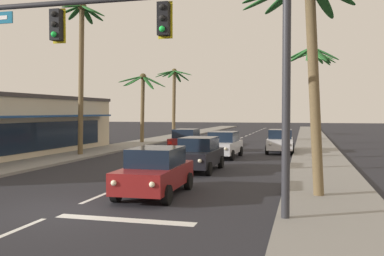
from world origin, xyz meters
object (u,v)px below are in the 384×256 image
object	(u,v)px
sedan_parked_nearest_kerb	(280,141)
palm_right_second	(313,79)
traffic_signal_mast	(170,41)
palm_left_second	(82,49)
palm_right_third	(315,76)
sedan_lead_at_stop_bar	(155,171)
palm_left_farthest	(174,88)
sedan_third_in_queue	(199,154)
sedan_oncoming_far	(186,140)
sedan_fifth_in_queue	(223,144)
palm_left_third	(143,92)
palm_right_nearest	(311,26)

from	to	relation	value
sedan_parked_nearest_kerb	palm_right_second	size ratio (longest dim) A/B	0.61
traffic_signal_mast	palm_left_second	size ratio (longest dim) A/B	1.00
traffic_signal_mast	palm_right_third	distance (m)	30.85
sedan_lead_at_stop_bar	sedan_parked_nearest_kerb	size ratio (longest dim) A/B	1.00
sedan_lead_at_stop_bar	palm_left_second	xyz separation A→B (m)	(-9.16, 11.54, 6.22)
sedan_parked_nearest_kerb	traffic_signal_mast	bearing A→B (deg)	-95.57
sedan_lead_at_stop_bar	palm_left_farthest	distance (m)	37.27
palm_left_second	palm_right_second	size ratio (longest dim) A/B	1.39
sedan_lead_at_stop_bar	palm_right_second	xyz separation A→B (m)	(5.59, 14.18, 4.18)
sedan_third_in_queue	sedan_oncoming_far	distance (m)	10.77
sedan_oncoming_far	palm_left_farthest	distance (m)	20.57
sedan_oncoming_far	palm_left_farthest	xyz separation A→B (m)	(-6.70, 18.79, 5.00)
palm_left_farthest	palm_right_second	xyz separation A→B (m)	(15.71, -21.34, -0.83)
sedan_third_in_queue	sedan_lead_at_stop_bar	bearing A→B (deg)	-89.92
sedan_fifth_in_queue	palm_left_second	bearing A→B (deg)	-170.86
sedan_fifth_in_queue	palm_right_third	distance (m)	16.71
traffic_signal_mast	sedan_fifth_in_queue	bearing A→B (deg)	94.99
palm_left_second	palm_left_third	xyz separation A→B (m)	(-0.34, 12.01, -2.28)
sedan_fifth_in_queue	sedan_lead_at_stop_bar	bearing A→B (deg)	-90.25
palm_left_second	palm_right_nearest	size ratio (longest dim) A/B	1.32
palm_left_third	sedan_fifth_in_queue	bearing A→B (deg)	-47.77
palm_left_third	palm_left_farthest	size ratio (longest dim) A/B	0.80
palm_right_second	palm_right_third	xyz separation A→B (m)	(0.40, 13.48, 1.30)
sedan_lead_at_stop_bar	traffic_signal_mast	bearing A→B (deg)	-62.90
sedan_oncoming_far	palm_left_third	world-z (taller)	palm_left_third
palm_right_nearest	palm_right_third	size ratio (longest dim) A/B	0.87
traffic_signal_mast	palm_left_third	size ratio (longest dim) A/B	1.56
sedan_lead_at_stop_bar	palm_left_third	world-z (taller)	palm_left_third
palm_right_second	palm_right_third	distance (m)	13.55
sedan_fifth_in_queue	palm_right_nearest	world-z (taller)	palm_right_nearest
sedan_third_in_queue	sedan_oncoming_far	bearing A→B (deg)	108.44
sedan_third_in_queue	palm_right_nearest	world-z (taller)	palm_right_nearest
palm_left_farthest	sedan_parked_nearest_kerb	bearing A→B (deg)	-53.25
sedan_third_in_queue	palm_right_third	distance (m)	22.65
sedan_fifth_in_queue	sedan_oncoming_far	distance (m)	5.07
palm_left_second	sedan_parked_nearest_kerb	bearing A→B (deg)	24.98
palm_right_second	palm_right_nearest	bearing A→B (deg)	-91.37
palm_right_third	palm_right_nearest	bearing A→B (deg)	-91.53
sedan_parked_nearest_kerb	palm_right_nearest	xyz separation A→B (m)	(1.86, -16.71, 4.96)
palm_left_second	palm_left_farthest	bearing A→B (deg)	92.27
traffic_signal_mast	sedan_lead_at_stop_bar	world-z (taller)	traffic_signal_mast
sedan_lead_at_stop_bar	sedan_third_in_queue	world-z (taller)	same
palm_right_second	palm_left_second	bearing A→B (deg)	-169.87
traffic_signal_mast	sedan_fifth_in_queue	size ratio (longest dim) A/B	2.27
sedan_lead_at_stop_bar	sedan_oncoming_far	size ratio (longest dim) A/B	1.00
sedan_third_in_queue	palm_left_farthest	distance (m)	31.12
sedan_third_in_queue	sedan_oncoming_far	world-z (taller)	same
sedan_parked_nearest_kerb	palm_left_third	bearing A→B (deg)	154.51
palm_right_second	palm_left_third	bearing A→B (deg)	148.15
palm_left_second	sedan_lead_at_stop_bar	bearing A→B (deg)	-51.56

